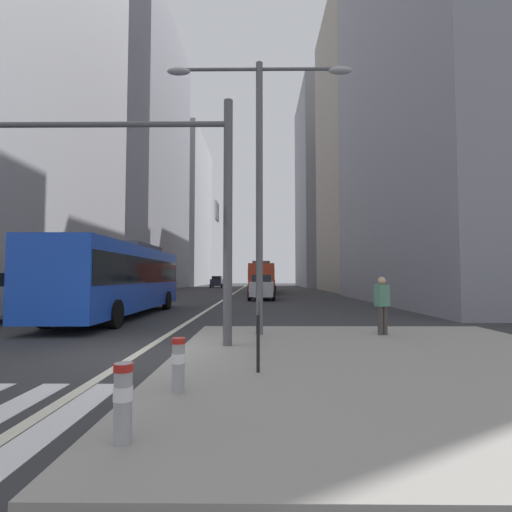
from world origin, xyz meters
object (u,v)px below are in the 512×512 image
object	(u,v)px
car_receding_near	(268,283)
city_bus_red_receding	(261,277)
city_bus_blue_oncoming	(121,276)
street_lamp_post	(259,158)
car_receding_far	(262,287)
bollard_left	(178,361)
bollard_front	(123,398)
car_oncoming_mid	(217,282)
traffic_signal_gantry	(132,180)
pedestrian_waiting	(382,303)

from	to	relation	value
car_receding_near	city_bus_red_receding	bearing A→B (deg)	-96.11
car_receding_near	city_bus_blue_oncoming	bearing A→B (deg)	-102.39
street_lamp_post	car_receding_far	bearing A→B (deg)	89.38
city_bus_blue_oncoming	city_bus_red_receding	bearing A→B (deg)	75.34
street_lamp_post	bollard_left	xyz separation A→B (m)	(-1.16, -5.52, -4.71)
city_bus_blue_oncoming	bollard_left	size ratio (longest dim) A/B	16.02
car_receding_near	car_receding_far	xyz separation A→B (m)	(-0.95, -20.76, 0.00)
street_lamp_post	bollard_front	size ratio (longest dim) A/B	10.31
car_oncoming_mid	traffic_signal_gantry	distance (m)	55.07
bollard_front	bollard_left	world-z (taller)	bollard_front
car_receding_near	street_lamp_post	distance (m)	40.17
city_bus_blue_oncoming	city_bus_red_receding	distance (m)	25.40
bollard_front	pedestrian_waiting	distance (m)	8.63
city_bus_red_receding	car_receding_near	world-z (taller)	city_bus_red_receding
city_bus_blue_oncoming	bollard_left	xyz separation A→B (m)	(5.10, -11.71, -1.26)
bollard_front	bollard_left	bearing A→B (deg)	83.56
car_receding_far	bollard_left	size ratio (longest dim) A/B	6.13
car_oncoming_mid	bollard_front	bearing A→B (deg)	-84.54
bollard_left	pedestrian_waiting	xyz separation A→B (m)	(4.65, 5.44, 0.48)
city_bus_red_receding	car_receding_near	xyz separation A→B (m)	(0.98, 9.16, -0.85)
street_lamp_post	bollard_left	bearing A→B (deg)	-101.83
bollard_front	pedestrian_waiting	xyz separation A→B (m)	(4.84, 7.13, 0.47)
car_receding_far	bollard_front	size ratio (longest dim) A/B	6.00
city_bus_blue_oncoming	bollard_front	world-z (taller)	city_bus_blue_oncoming
car_receding_near	pedestrian_waiting	distance (m)	40.07
traffic_signal_gantry	pedestrian_waiting	xyz separation A→B (m)	(6.61, 1.75, -3.10)
street_lamp_post	bollard_left	world-z (taller)	street_lamp_post
city_bus_red_receding	bollard_front	distance (m)	38.02
car_receding_far	car_receding_near	bearing A→B (deg)	87.39
city_bus_red_receding	car_oncoming_mid	distance (m)	23.41
city_bus_blue_oncoming	car_receding_near	bearing A→B (deg)	77.61
car_oncoming_mid	bollard_left	world-z (taller)	car_oncoming_mid
car_receding_near	bollard_left	world-z (taller)	car_receding_near
city_bus_blue_oncoming	bollard_left	world-z (taller)	city_bus_blue_oncoming
car_oncoming_mid	street_lamp_post	distance (m)	53.65
city_bus_blue_oncoming	traffic_signal_gantry	xyz separation A→B (m)	(3.14, -8.02, 2.31)
car_receding_far	city_bus_red_receding	bearing A→B (deg)	90.17
city_bus_red_receding	pedestrian_waiting	distance (m)	31.03
bollard_front	bollard_left	distance (m)	1.70
city_bus_blue_oncoming	car_receding_far	xyz separation A→B (m)	(6.47, 12.97, -0.85)
traffic_signal_gantry	bollard_front	world-z (taller)	traffic_signal_gantry
car_receding_near	bollard_front	xyz separation A→B (m)	(-2.50, -47.13, -0.41)
car_oncoming_mid	car_receding_near	distance (m)	15.47
traffic_signal_gantry	bollard_left	size ratio (longest dim) A/B	9.14
street_lamp_post	car_receding_near	bearing A→B (deg)	88.34
car_oncoming_mid	bollard_left	size ratio (longest dim) A/B	5.60
city_bus_blue_oncoming	car_receding_near	distance (m)	34.55
bollard_left	pedestrian_waiting	bearing A→B (deg)	49.49
car_receding_far	traffic_signal_gantry	bearing A→B (deg)	-99.00
bollard_front	car_receding_near	bearing A→B (deg)	86.96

